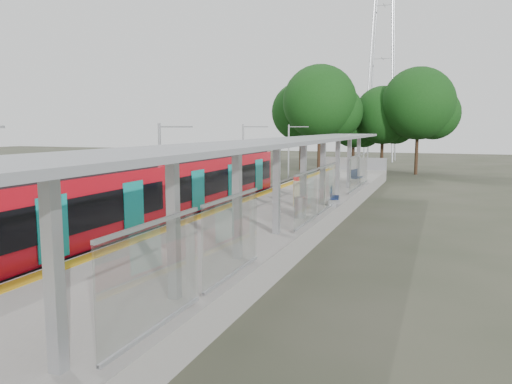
% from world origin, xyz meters
% --- Properties ---
extents(trackbed, '(3.00, 70.00, 0.24)m').
position_xyz_m(trackbed, '(-4.50, 20.00, 0.12)').
color(trackbed, '#59544C').
rests_on(trackbed, ground).
extents(platform, '(6.00, 50.00, 1.00)m').
position_xyz_m(platform, '(0.00, 20.00, 0.50)').
color(platform, gray).
rests_on(platform, ground).
extents(tactile_strip, '(0.60, 50.00, 0.02)m').
position_xyz_m(tactile_strip, '(-2.55, 20.00, 1.01)').
color(tactile_strip, gold).
rests_on(tactile_strip, platform).
extents(end_fence, '(6.00, 0.10, 1.20)m').
position_xyz_m(end_fence, '(0.00, 44.95, 1.60)').
color(end_fence, '#9EA0A5').
rests_on(end_fence, platform).
extents(train, '(2.74, 27.60, 3.62)m').
position_xyz_m(train, '(-4.50, 14.54, 2.05)').
color(train, black).
rests_on(train, ground).
extents(canopy, '(3.27, 38.00, 3.66)m').
position_xyz_m(canopy, '(1.61, 16.19, 4.20)').
color(canopy, '#9EA0A5').
rests_on(canopy, platform).
extents(pylon, '(8.00, 4.00, 38.00)m').
position_xyz_m(pylon, '(-1.00, 73.00, 19.00)').
color(pylon, '#9EA0A5').
rests_on(pylon, ground).
extents(tree_cluster, '(20.89, 13.21, 11.88)m').
position_xyz_m(tree_cluster, '(-1.50, 52.55, 7.20)').
color(tree_cluster, '#382316').
rests_on(tree_cluster, ground).
extents(catenary_masts, '(2.08, 48.16, 5.40)m').
position_xyz_m(catenary_masts, '(-6.22, 19.00, 2.91)').
color(catenary_masts, '#9EA0A5').
rests_on(catenary_masts, ground).
extents(bench_mid, '(0.69, 1.49, 0.98)m').
position_xyz_m(bench_mid, '(2.61, 21.89, 1.52)').
color(bench_mid, '#0F1E4E').
rests_on(bench_mid, platform).
extents(bench_far, '(0.71, 1.62, 1.07)m').
position_xyz_m(bench_far, '(2.03, 32.55, 1.56)').
color(bench_far, '#0F1E4E').
rests_on(bench_far, platform).
extents(info_pillar_far, '(0.36, 0.36, 1.58)m').
position_xyz_m(info_pillar_far, '(0.82, 20.95, 1.68)').
color(info_pillar_far, beige).
rests_on(info_pillar_far, platform).
extents(litter_bin, '(0.58, 0.58, 0.98)m').
position_xyz_m(litter_bin, '(1.92, 17.62, 1.49)').
color(litter_bin, '#9EA0A5').
rests_on(litter_bin, platform).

